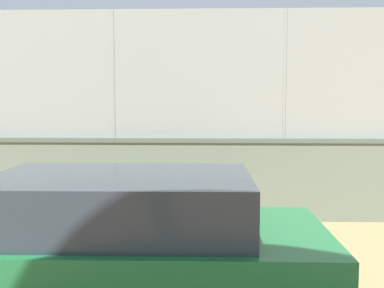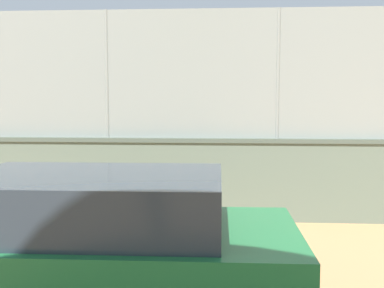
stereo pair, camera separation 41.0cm
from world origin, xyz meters
name	(u,v)px [view 1 (the left image)]	position (x,y,z in m)	size (l,w,h in m)	color
ground_plane	(220,152)	(0.00, 0.00, 0.00)	(260.00, 260.00, 0.00)	tan
perimeter_wall	(283,179)	(-1.17, 11.05, 0.77)	(31.83, 1.02, 1.53)	slate
fence_panel_on_wall	(285,74)	(-1.17, 11.05, 2.69)	(31.25, 0.77, 2.33)	gray
player_at_service_line	(51,148)	(4.14, 8.36, 1.03)	(0.88, 1.08, 1.73)	#591919
player_near_wall_returning	(96,139)	(4.08, 4.41, 0.91)	(0.70, 1.03, 1.56)	#B2B2B2
player_foreground_swinging	(309,133)	(-3.46, 0.96, 0.91)	(1.23, 0.73, 1.55)	navy
sports_ball	(84,191)	(3.13, 9.14, 0.11)	(0.21, 0.21, 0.21)	yellow
parked_car_green	(106,250)	(1.08, 15.47, 0.81)	(4.37, 2.17, 1.54)	#1E6B38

